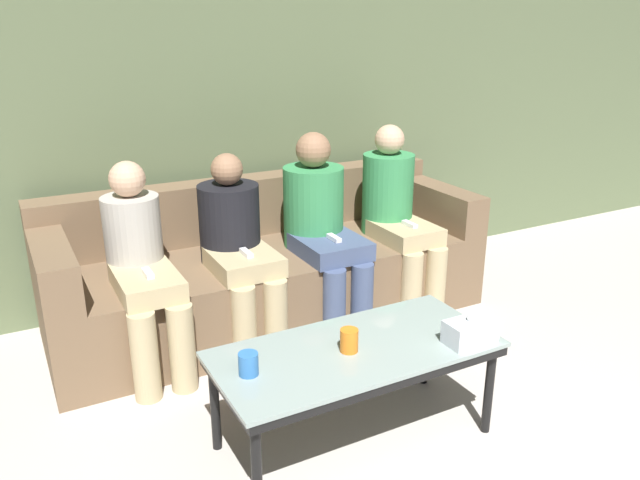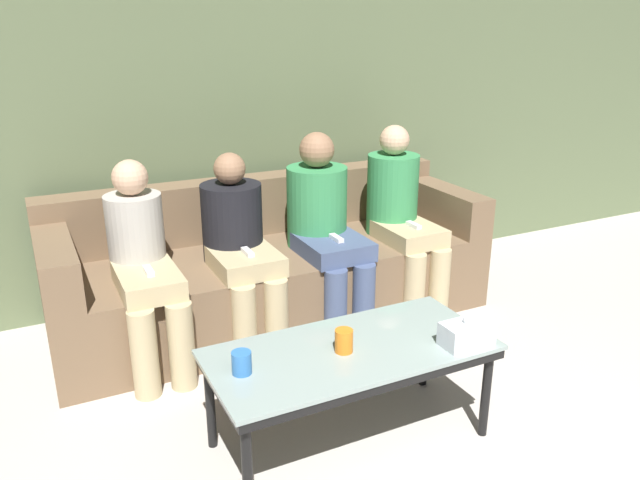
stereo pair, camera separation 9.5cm
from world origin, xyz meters
TOP-DOWN VIEW (x-y plane):
  - wall_back at (0.00, 3.75)m, footprint 12.00×0.06m
  - couch at (0.00, 3.22)m, footprint 2.58×0.89m
  - coffee_table at (-0.17, 1.92)m, footprint 1.20×0.55m
  - cup_near_left at (-0.21, 1.91)m, footprint 0.08×0.08m
  - cup_near_right at (-0.64, 1.93)m, footprint 0.08×0.08m
  - tissue_box at (0.28, 1.73)m, footprint 0.22×0.12m
  - seated_person_left_end at (-0.79, 2.98)m, footprint 0.31×0.67m
  - seated_person_mid_left at (-0.26, 3.02)m, footprint 0.34×0.64m
  - seated_person_mid_right at (0.26, 3.03)m, footprint 0.36×0.66m
  - seated_person_right_end at (0.79, 3.02)m, footprint 0.32×0.64m

SIDE VIEW (x-z plane):
  - couch at x=0.00m, z-range -0.10..0.72m
  - coffee_table at x=-0.17m, z-range 0.18..0.64m
  - cup_near_right at x=-0.64m, z-range 0.46..0.55m
  - cup_near_left at x=-0.21m, z-range 0.46..0.55m
  - tissue_box at x=0.28m, z-range 0.44..0.57m
  - seated_person_left_end at x=-0.79m, z-range 0.04..1.11m
  - seated_person_mid_left at x=-0.26m, z-range 0.05..1.12m
  - seated_person_right_end at x=0.79m, z-range 0.04..1.19m
  - seated_person_mid_right at x=0.26m, z-range 0.05..1.19m
  - wall_back at x=0.00m, z-range 0.00..2.60m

